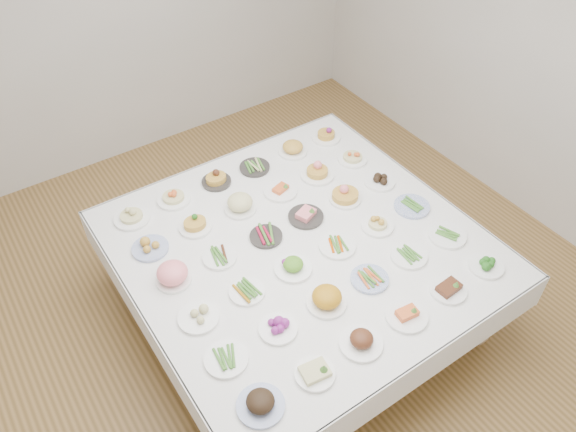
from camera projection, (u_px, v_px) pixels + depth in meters
room_envelope at (264, 100)px, 3.06m from camera, size 5.02×5.02×2.81m
display_table at (300, 249)px, 3.82m from camera, size 2.28×2.28×0.75m
dish_0 at (260, 400)px, 2.87m from camera, size 0.25×0.25×0.14m
dish_1 at (315, 371)px, 3.02m from camera, size 0.22×0.22×0.10m
dish_2 at (362, 339)px, 3.15m from camera, size 0.25×0.25×0.13m
dish_3 at (407, 314)px, 3.30m from camera, size 0.25×0.25×0.10m
dish_4 at (449, 288)px, 3.44m from camera, size 0.22×0.22×0.09m
dish_5 at (487, 264)px, 3.59m from camera, size 0.22×0.22×0.09m
dish_6 at (226, 358)px, 3.10m from camera, size 0.24×0.24×0.05m
dish_7 at (278, 327)px, 3.23m from camera, size 0.22×0.22×0.09m
dish_8 at (327, 298)px, 3.35m from camera, size 0.24×0.24×0.14m
dish_9 at (370, 278)px, 3.52m from camera, size 0.24×0.24×0.05m
dish_10 at (409, 255)px, 3.66m from camera, size 0.24×0.24×0.05m
dish_11 at (447, 235)px, 3.80m from camera, size 0.25×0.25×0.05m
dish_12 at (198, 315)px, 3.29m from camera, size 0.24×0.24×0.09m
dish_13 at (247, 291)px, 3.44m from camera, size 0.22×0.22×0.05m
dish_14 at (293, 264)px, 3.56m from camera, size 0.24×0.24×0.12m
dish_15 at (337, 245)px, 3.73m from camera, size 0.24×0.24×0.05m
dish_16 at (378, 222)px, 3.85m from camera, size 0.22×0.22×0.11m
dish_17 at (412, 205)px, 4.01m from camera, size 0.25×0.25×0.05m
dish_18 at (173, 274)px, 3.48m from camera, size 0.22×0.22×0.14m
dish_19 at (220, 256)px, 3.65m from camera, size 0.22×0.22×0.05m
dish_20 at (266, 235)px, 3.79m from camera, size 0.24×0.22×0.06m
dish_21 at (306, 214)px, 3.92m from camera, size 0.25×0.25×0.10m
dish_22 at (345, 192)px, 4.04m from camera, size 0.23×0.23×0.15m
dish_23 at (380, 179)px, 4.20m from camera, size 0.23×0.23×0.09m
dish_24 at (149, 245)px, 3.69m from camera, size 0.24×0.24×0.11m
dish_25 at (195, 222)px, 3.84m from camera, size 0.22×0.22×0.12m
dish_26 at (240, 203)px, 3.97m from camera, size 0.22×0.22×0.13m
dish_27 at (281, 189)px, 4.12m from camera, size 0.25×0.25×0.09m
dish_28 at (317, 168)px, 4.23m from camera, size 0.28×0.27×0.16m
dish_29 at (353, 155)px, 4.39m from camera, size 0.23×0.23×0.11m
dish_30 at (131, 213)px, 3.89m from camera, size 0.26×0.26×0.14m
dish_31 at (173, 195)px, 4.04m from camera, size 0.24×0.24×0.12m
dish_32 at (216, 178)px, 4.19m from camera, size 0.22×0.22×0.12m
dish_33 at (255, 166)px, 4.34m from camera, size 0.23×0.23×0.05m
dish_34 at (293, 148)px, 4.46m from camera, size 0.23×0.23×0.12m
dish_35 at (326, 133)px, 4.60m from camera, size 0.23×0.23×0.13m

